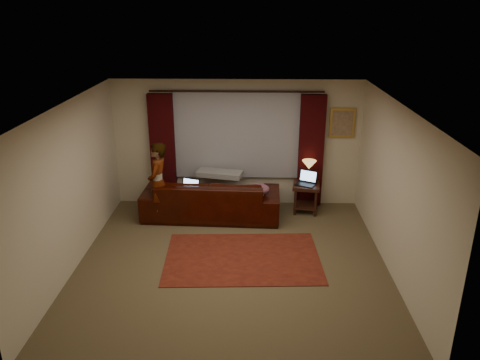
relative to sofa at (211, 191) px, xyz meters
The scene contains 20 objects.
floor 1.94m from the sofa, 75.08° to the right, with size 5.00×5.00×0.01m, color brown.
ceiling 2.78m from the sofa, 75.08° to the right, with size 5.00×5.00×0.02m, color silver.
wall_back 1.14m from the sofa, 55.36° to the left, with size 5.00×0.02×2.60m, color beige.
wall_front 4.40m from the sofa, 83.63° to the right, with size 5.00×0.02×2.60m, color beige.
wall_left 2.81m from the sofa, 138.22° to the right, with size 0.02×5.00×2.60m, color beige.
wall_right 3.57m from the sofa, 31.19° to the right, with size 0.02×5.00×2.60m, color beige.
sheer_curtain 1.25m from the sofa, 52.91° to the left, with size 2.50×0.05×1.80m, color #94939B.
drape_left 1.34m from the sofa, 150.11° to the left, with size 0.50×0.14×2.30m, color black.
drape_right 2.16m from the sofa, 16.48° to the left, with size 0.50×0.14×2.30m, color black.
curtain_rod 1.99m from the sofa, 50.63° to the left, with size 0.04×0.04×3.40m, color black.
picture_frame 2.93m from the sofa, 14.47° to the left, with size 0.50×0.04×0.60m, color #B28A3B.
sofa is the anchor object (origin of this frame).
throw_blanket 0.63m from the sofa, 62.61° to the left, with size 0.89×0.36×0.11m, color gray.
clothing_pile 0.91m from the sofa, 10.04° to the right, with size 0.48×0.37×0.20m, color #83495D.
laptop_sofa 0.49m from the sofa, 159.33° to the right, with size 0.37×0.40×0.27m, color black, non-canonical shape.
area_rug 1.84m from the sofa, 68.36° to the right, with size 2.55×1.70×0.01m, color maroon.
end_table 1.92m from the sofa, ahead, with size 0.52×0.52×0.60m, color black.
tiffany_lamp 1.99m from the sofa, 10.68° to the left, with size 0.28×0.28×0.46m, color olive, non-canonical shape.
laptop_table 1.88m from the sofa, ahead, with size 0.37×0.40×0.27m, color black, non-canonical shape.
person 1.05m from the sofa, 164.27° to the right, with size 0.46×0.46×1.58m, color gray.
Camera 1 is at (0.31, -6.66, 3.98)m, focal length 35.00 mm.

